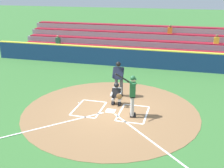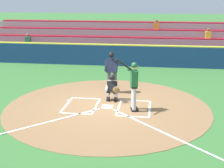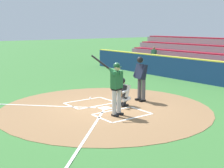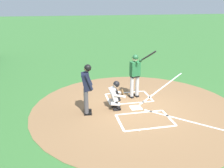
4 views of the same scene
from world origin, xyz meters
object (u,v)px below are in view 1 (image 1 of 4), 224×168
(batter, at_px, (132,93))
(plate_umpire, at_px, (119,76))
(catcher, at_px, (117,93))
(baseball, at_px, (79,103))

(batter, relative_size, plate_umpire, 1.14)
(plate_umpire, bearing_deg, catcher, 99.34)
(catcher, relative_size, baseball, 15.27)
(batter, xyz_separation_m, baseball, (2.76, -0.69, -1.06))
(batter, distance_m, baseball, 3.04)
(baseball, bearing_deg, batter, 165.92)
(batter, distance_m, catcher, 1.49)
(batter, relative_size, baseball, 28.76)
(batter, relative_size, catcher, 1.88)
(catcher, relative_size, plate_umpire, 0.61)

